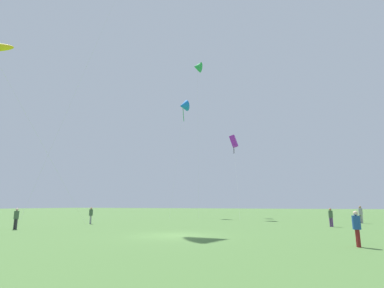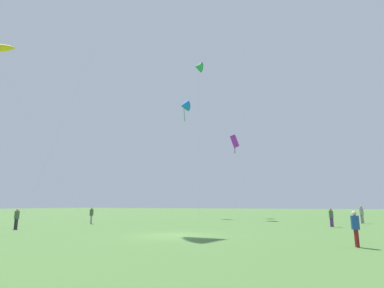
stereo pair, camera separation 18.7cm
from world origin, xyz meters
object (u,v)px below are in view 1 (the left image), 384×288
object	(u,v)px
kite_flying_2	(197,67)
person_standing_3	(16,217)
person_standing_4	(361,213)
kite_flying_1	(183,106)
person_standing_1	(357,226)
person_standing_0	(331,216)
person_standing_2	(91,214)
kite_flying_3	(234,141)

from	to	relation	value
kite_flying_2	person_standing_3	bearing A→B (deg)	-96.98
person_standing_3	person_standing_4	bearing A→B (deg)	30.12
person_standing_3	kite_flying_1	xyz separation A→B (m)	(1.37, 28.49, 17.81)
person_standing_1	person_standing_4	xyz separation A→B (m)	(2.22, 20.44, 0.09)
kite_flying_1	person_standing_0	bearing A→B (deg)	-36.17
kite_flying_2	person_standing_0	bearing A→B (deg)	-40.89
person_standing_1	person_standing_4	world-z (taller)	person_standing_4
person_standing_0	person_standing_1	size ratio (longest dim) A/B	0.99
person_standing_3	person_standing_4	xyz separation A→B (m)	(25.90, 19.48, 0.08)
person_standing_2	kite_flying_1	distance (m)	27.22
person_standing_0	kite_flying_2	world-z (taller)	kite_flying_2
person_standing_0	kite_flying_2	size ratio (longest dim) A/B	0.06
person_standing_4	kite_flying_3	world-z (taller)	kite_flying_3
person_standing_2	kite_flying_3	distance (m)	26.82
person_standing_3	person_standing_4	distance (m)	32.40
person_standing_1	kite_flying_1	world-z (taller)	kite_flying_1
person_standing_4	kite_flying_1	distance (m)	31.58
person_standing_1	kite_flying_3	xyz separation A→B (m)	(-14.07, 31.49, 11.22)
person_standing_4	kite_flying_2	world-z (taller)	kite_flying_2
person_standing_0	person_standing_4	size ratio (longest dim) A/B	0.90
person_standing_0	person_standing_3	xyz separation A→B (m)	(-22.89, -12.75, 0.02)
person_standing_1	kite_flying_2	xyz separation A→B (m)	(-20.07, 30.42, 25.08)
person_standing_1	person_standing_3	world-z (taller)	person_standing_3
kite_flying_3	person_standing_2	bearing A→B (deg)	-111.89
kite_flying_3	kite_flying_2	bearing A→B (deg)	-169.84
person_standing_0	person_standing_1	distance (m)	13.74
person_standing_4	person_standing_1	bearing A→B (deg)	117.60
person_standing_0	person_standing_3	distance (m)	26.21
person_standing_3	kite_flying_1	size ratio (longest dim) A/B	0.08
person_standing_4	kite_flying_1	size ratio (longest dim) A/B	0.09
person_standing_3	person_standing_0	bearing A→B (deg)	22.30
person_standing_2	kite_flying_1	size ratio (longest dim) A/B	0.08
person_standing_2	person_standing_3	xyz separation A→B (m)	(-0.52, -7.92, -0.01)
person_standing_2	person_standing_0	bearing A→B (deg)	-109.78
person_standing_0	person_standing_2	distance (m)	22.90
person_standing_2	kite_flying_1	bearing A→B (deg)	-34.35
person_standing_0	kite_flying_1	xyz separation A→B (m)	(-21.53, 15.74, 17.83)
person_standing_4	kite_flying_2	size ratio (longest dim) A/B	0.07
person_standing_2	person_standing_1	bearing A→B (deg)	-142.95
kite_flying_2	kite_flying_1	bearing A→B (deg)	-156.75
kite_flying_1	kite_flying_2	world-z (taller)	kite_flying_2
person_standing_0	kite_flying_2	distance (m)	35.78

